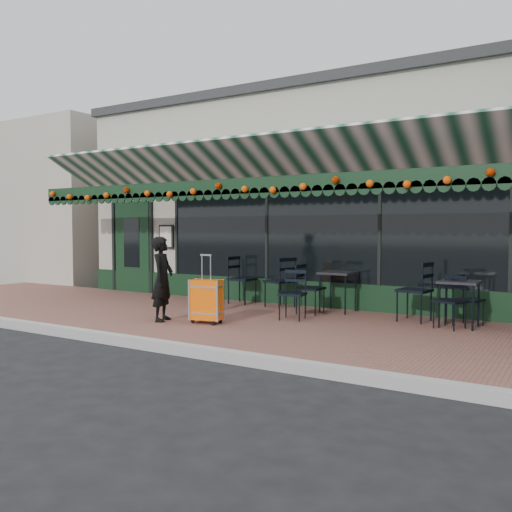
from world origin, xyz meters
The scene contains 16 objects.
ground centered at (0.00, 0.00, 0.00)m, with size 80.00×80.00×0.00m, color black.
sidewalk centered at (0.00, 2.00, 0.07)m, with size 18.00×4.00×0.15m, color brown.
curb centered at (0.00, -0.08, 0.07)m, with size 18.00×0.16×0.15m, color #9E9E99.
restaurant_building centered at (0.00, 7.84, 2.27)m, with size 12.00×9.60×4.50m.
neighbor_building_left centered at (-13.00, 8.00, 2.40)m, with size 12.00×8.00×4.80m, color #A8A294.
woman centered at (-1.37, 1.16, 0.85)m, with size 0.51×0.34×1.41m, color black.
suitcase centered at (-0.61, 1.34, 0.52)m, with size 0.54×0.38×1.12m.
cafe_table_a centered at (2.97, 3.16, 0.81)m, with size 0.59×0.59×0.73m.
cafe_table_b centered at (0.73, 3.61, 0.82)m, with size 0.60×0.60×0.74m.
chair_a_left centered at (2.22, 3.31, 0.66)m, with size 0.51×0.51×1.01m, color black, non-canonical shape.
chair_a_right centered at (3.07, 3.33, 0.56)m, with size 0.41×0.41×0.81m, color black, non-canonical shape.
chair_a_front centered at (2.87, 2.95, 0.56)m, with size 0.41×0.41×0.83m, color black, non-canonical shape.
chair_b_left centered at (-0.46, 3.55, 0.65)m, with size 0.50×0.50×1.00m, color black, non-canonical shape.
chair_b_right centered at (0.40, 3.13, 0.60)m, with size 0.45×0.45×0.91m, color black, non-canonical shape.
chair_b_front centered at (0.42, 2.41, 0.58)m, with size 0.43×0.43×0.85m, color black, non-canonical shape.
chair_solo centered at (-1.38, 3.61, 0.64)m, with size 0.49×0.49×0.98m, color black, non-canonical shape.
Camera 1 is at (4.65, -5.69, 1.71)m, focal length 38.00 mm.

